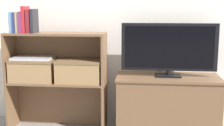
{
  "coord_description": "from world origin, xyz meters",
  "views": [
    {
      "loc": [
        0.29,
        -2.56,
        1.11
      ],
      "look_at": [
        0.0,
        0.14,
        0.63
      ],
      "focal_mm": 50.0,
      "sensor_mm": 36.0,
      "label": 1
    }
  ],
  "objects_px": {
    "tv_stand": "(167,104)",
    "book_navy": "(16,23)",
    "tv": "(169,48)",
    "book_skyblue": "(13,22)",
    "storage_basket_right": "(79,70)",
    "book_tan": "(20,22)",
    "book_charcoal": "(34,21)",
    "book_maroon": "(30,21)",
    "book_plum": "(23,23)",
    "book_crimson": "(26,20)",
    "storage_basket_left": "(33,69)",
    "book_ivory": "(10,18)",
    "laptop": "(33,58)"
  },
  "relations": [
    {
      "from": "book_navy",
      "to": "book_plum",
      "type": "relative_size",
      "value": 1.01
    },
    {
      "from": "book_skyblue",
      "to": "book_maroon",
      "type": "distance_m",
      "value": 0.15
    },
    {
      "from": "tv_stand",
      "to": "book_skyblue",
      "type": "relative_size",
      "value": 4.96
    },
    {
      "from": "book_skyblue",
      "to": "storage_basket_left",
      "type": "xyz_separation_m",
      "value": [
        0.16,
        0.02,
        -0.42
      ]
    },
    {
      "from": "tv_stand",
      "to": "book_skyblue",
      "type": "height_order",
      "value": "book_skyblue"
    },
    {
      "from": "book_maroon",
      "to": "tv_stand",
      "type": "bearing_deg",
      "value": 4.56
    },
    {
      "from": "book_navy",
      "to": "book_crimson",
      "type": "xyz_separation_m",
      "value": [
        0.09,
        0.0,
        0.03
      ]
    },
    {
      "from": "book_ivory",
      "to": "tv_stand",
      "type": "bearing_deg",
      "value": 3.96
    },
    {
      "from": "tv",
      "to": "storage_basket_right",
      "type": "height_order",
      "value": "tv"
    },
    {
      "from": "tv",
      "to": "book_ivory",
      "type": "relative_size",
      "value": 3.27
    },
    {
      "from": "book_tan",
      "to": "book_charcoal",
      "type": "bearing_deg",
      "value": 0.0
    },
    {
      "from": "book_plum",
      "to": "laptop",
      "type": "bearing_deg",
      "value": 16.89
    },
    {
      "from": "tv_stand",
      "to": "book_navy",
      "type": "height_order",
      "value": "book_navy"
    },
    {
      "from": "tv_stand",
      "to": "book_tan",
      "type": "distance_m",
      "value": 1.51
    },
    {
      "from": "book_plum",
      "to": "laptop",
      "type": "xyz_separation_m",
      "value": [
        0.07,
        0.02,
        -0.32
      ]
    },
    {
      "from": "book_skyblue",
      "to": "book_plum",
      "type": "bearing_deg",
      "value": 0.0
    },
    {
      "from": "book_crimson",
      "to": "laptop",
      "type": "bearing_deg",
      "value": 26.8
    },
    {
      "from": "tv_stand",
      "to": "laptop",
      "type": "distance_m",
      "value": 1.28
    },
    {
      "from": "storage_basket_right",
      "to": "book_crimson",
      "type": "bearing_deg",
      "value": -177.33
    },
    {
      "from": "book_navy",
      "to": "book_tan",
      "type": "relative_size",
      "value": 0.97
    },
    {
      "from": "book_tan",
      "to": "book_plum",
      "type": "xyz_separation_m",
      "value": [
        0.03,
        0.0,
        -0.0
      ]
    },
    {
      "from": "tv_stand",
      "to": "book_plum",
      "type": "distance_m",
      "value": 1.48
    },
    {
      "from": "storage_basket_left",
      "to": "book_ivory",
      "type": "bearing_deg",
      "value": -173.39
    },
    {
      "from": "book_tan",
      "to": "storage_basket_left",
      "type": "xyz_separation_m",
      "value": [
        0.1,
        0.02,
        -0.42
      ]
    },
    {
      "from": "tv_stand",
      "to": "tv",
      "type": "distance_m",
      "value": 0.51
    },
    {
      "from": "tv_stand",
      "to": "book_maroon",
      "type": "relative_size",
      "value": 4.52
    },
    {
      "from": "book_crimson",
      "to": "tv",
      "type": "bearing_deg",
      "value": 4.34
    },
    {
      "from": "book_ivory",
      "to": "storage_basket_left",
      "type": "distance_m",
      "value": 0.49
    },
    {
      "from": "tv",
      "to": "book_skyblue",
      "type": "xyz_separation_m",
      "value": [
        -1.37,
        -0.1,
        0.22
      ]
    },
    {
      "from": "book_navy",
      "to": "book_maroon",
      "type": "bearing_deg",
      "value": 0.0
    },
    {
      "from": "book_charcoal",
      "to": "laptop",
      "type": "bearing_deg",
      "value": 148.66
    },
    {
      "from": "tv_stand",
      "to": "book_skyblue",
      "type": "distance_m",
      "value": 1.56
    },
    {
      "from": "book_navy",
      "to": "book_charcoal",
      "type": "distance_m",
      "value": 0.16
    },
    {
      "from": "book_ivory",
      "to": "laptop",
      "type": "xyz_separation_m",
      "value": [
        0.19,
        0.02,
        -0.36
      ]
    },
    {
      "from": "book_tan",
      "to": "book_maroon",
      "type": "distance_m",
      "value": 0.1
    },
    {
      "from": "book_plum",
      "to": "book_charcoal",
      "type": "height_order",
      "value": "book_charcoal"
    },
    {
      "from": "storage_basket_left",
      "to": "book_plum",
      "type": "bearing_deg",
      "value": -163.11
    },
    {
      "from": "laptop",
      "to": "storage_basket_left",
      "type": "bearing_deg",
      "value": 0.0
    },
    {
      "from": "book_ivory",
      "to": "storage_basket_right",
      "type": "relative_size",
      "value": 0.64
    },
    {
      "from": "book_navy",
      "to": "book_tan",
      "type": "distance_m",
      "value": 0.03
    },
    {
      "from": "book_crimson",
      "to": "book_navy",
      "type": "bearing_deg",
      "value": 180.0
    },
    {
      "from": "book_maroon",
      "to": "storage_basket_right",
      "type": "relative_size",
      "value": 0.51
    },
    {
      "from": "tv_stand",
      "to": "book_crimson",
      "type": "height_order",
      "value": "book_crimson"
    },
    {
      "from": "book_maroon",
      "to": "laptop",
      "type": "xyz_separation_m",
      "value": [
        0.0,
        0.02,
        -0.33
      ]
    },
    {
      "from": "book_charcoal",
      "to": "storage_basket_right",
      "type": "bearing_deg",
      "value": 3.22
    },
    {
      "from": "book_crimson",
      "to": "book_ivory",
      "type": "bearing_deg",
      "value": 180.0
    },
    {
      "from": "book_navy",
      "to": "storage_basket_right",
      "type": "xyz_separation_m",
      "value": [
        0.55,
        0.02,
        -0.42
      ]
    },
    {
      "from": "book_skyblue",
      "to": "book_charcoal",
      "type": "distance_m",
      "value": 0.19
    },
    {
      "from": "book_skyblue",
      "to": "storage_basket_right",
      "type": "xyz_separation_m",
      "value": [
        0.58,
        0.02,
        -0.42
      ]
    },
    {
      "from": "book_ivory",
      "to": "book_charcoal",
      "type": "bearing_deg",
      "value": 0.0
    }
  ]
}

